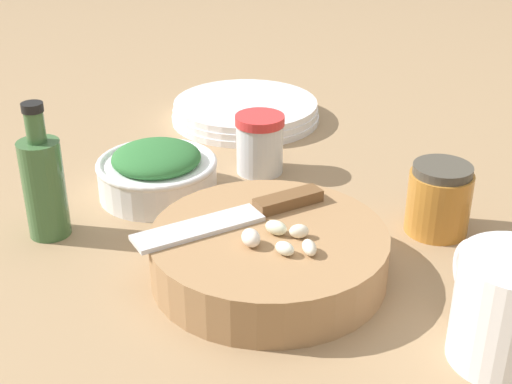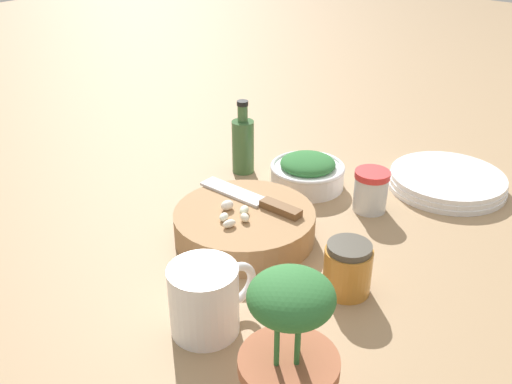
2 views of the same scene
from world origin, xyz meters
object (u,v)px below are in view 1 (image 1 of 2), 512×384
(oil_bottle, at_px, (44,184))
(honey_jar, at_px, (439,199))
(chef_knife, at_px, (244,214))
(coffee_mug, at_px, (507,308))
(spice_jar, at_px, (260,144))
(herb_bowl, at_px, (157,172))
(cutting_board, at_px, (269,254))
(plate_stack, at_px, (246,111))
(garlic_cloves, at_px, (279,238))

(oil_bottle, bearing_deg, honey_jar, 62.88)
(honey_jar, xyz_separation_m, oil_bottle, (-0.20, -0.39, 0.02))
(chef_knife, relative_size, coffee_mug, 1.61)
(chef_knife, height_order, oil_bottle, oil_bottle)
(spice_jar, xyz_separation_m, honey_jar, (0.23, 0.10, -0.00))
(herb_bowl, height_order, spice_jar, spice_jar)
(coffee_mug, bearing_deg, honey_jar, 153.56)
(herb_bowl, height_order, coffee_mug, coffee_mug)
(coffee_mug, distance_m, oil_bottle, 0.49)
(cutting_board, distance_m, honey_jar, 0.21)
(plate_stack, bearing_deg, spice_jar, -21.63)
(spice_jar, relative_size, oil_bottle, 0.51)
(garlic_cloves, height_order, herb_bowl, same)
(oil_bottle, bearing_deg, herb_bowl, 103.19)
(garlic_cloves, height_order, honey_jar, honey_jar)
(garlic_cloves, xyz_separation_m, oil_bottle, (-0.21, -0.17, 0.00))
(garlic_cloves, height_order, plate_stack, garlic_cloves)
(chef_knife, bearing_deg, honey_jar, -103.75)
(cutting_board, xyz_separation_m, herb_bowl, (-0.22, -0.03, 0.01))
(chef_knife, bearing_deg, cutting_board, -169.23)
(plate_stack, bearing_deg, garlic_cloves, -23.26)
(cutting_board, bearing_deg, spice_jar, 153.78)
(garlic_cloves, bearing_deg, cutting_board, 174.57)
(coffee_mug, bearing_deg, herb_bowl, -160.74)
(honey_jar, height_order, oil_bottle, oil_bottle)
(honey_jar, bearing_deg, chef_knife, -102.16)
(chef_knife, xyz_separation_m, garlic_cloves, (0.06, 0.01, 0.00))
(chef_knife, bearing_deg, garlic_cloves, -176.00)
(cutting_board, xyz_separation_m, coffee_mug, (0.20, 0.11, 0.02))
(cutting_board, bearing_deg, coffee_mug, 29.61)
(herb_bowl, distance_m, honey_jar, 0.34)
(chef_knife, bearing_deg, plate_stack, -29.12)
(cutting_board, distance_m, spice_jar, 0.25)
(garlic_cloves, relative_size, herb_bowl, 0.49)
(chef_knife, relative_size, oil_bottle, 1.36)
(oil_bottle, bearing_deg, spice_jar, 96.79)
(cutting_board, bearing_deg, chef_knife, -167.64)
(herb_bowl, bearing_deg, coffee_mug, 19.26)
(garlic_cloves, bearing_deg, honey_jar, 94.06)
(plate_stack, bearing_deg, chef_knife, -27.52)
(chef_knife, distance_m, spice_jar, 0.22)
(spice_jar, bearing_deg, chef_knife, -32.63)
(coffee_mug, bearing_deg, oil_bottle, -143.42)
(spice_jar, bearing_deg, coffee_mug, 0.69)
(herb_bowl, relative_size, spice_jar, 1.89)
(plate_stack, height_order, honey_jar, honey_jar)
(chef_knife, xyz_separation_m, coffee_mug, (0.24, 0.12, -0.00))
(coffee_mug, relative_size, plate_stack, 0.57)
(plate_stack, distance_m, honey_jar, 0.41)
(coffee_mug, xyz_separation_m, honey_jar, (-0.19, 0.10, -0.01))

